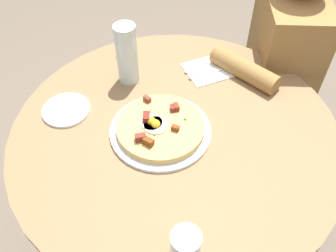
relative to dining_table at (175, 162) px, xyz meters
name	(u,v)px	position (x,y,z in m)	size (l,w,h in m)	color
ground_plane	(173,234)	(0.00, 0.00, -0.56)	(6.00, 6.00, 0.00)	#6B5B4C
dining_table	(175,162)	(0.00, 0.00, 0.00)	(1.02, 1.02, 0.73)	olive
person_seated	(273,87)	(0.47, -0.42, -0.05)	(0.51, 0.45, 1.14)	#2D2D33
pizza_plate	(160,131)	(-0.02, 0.05, 0.18)	(0.31, 0.31, 0.01)	white
breakfast_pizza	(160,127)	(-0.02, 0.05, 0.20)	(0.27, 0.27, 0.05)	tan
bread_plate	(66,110)	(0.06, 0.35, 0.18)	(0.15, 0.15, 0.01)	white
napkin	(210,70)	(0.29, -0.11, 0.18)	(0.17, 0.14, 0.00)	white
fork	(207,66)	(0.31, -0.11, 0.18)	(0.18, 0.01, 0.01)	silver
knife	(212,72)	(0.27, -0.12, 0.18)	(0.18, 0.01, 0.01)	silver
water_glass	(185,249)	(-0.41, -0.03, 0.23)	(0.07, 0.07, 0.12)	silver
water_bottle	(127,54)	(0.23, 0.17, 0.28)	(0.07, 0.07, 0.21)	silver
salt_shaker	(121,48)	(0.37, 0.22, 0.20)	(0.03, 0.03, 0.05)	white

